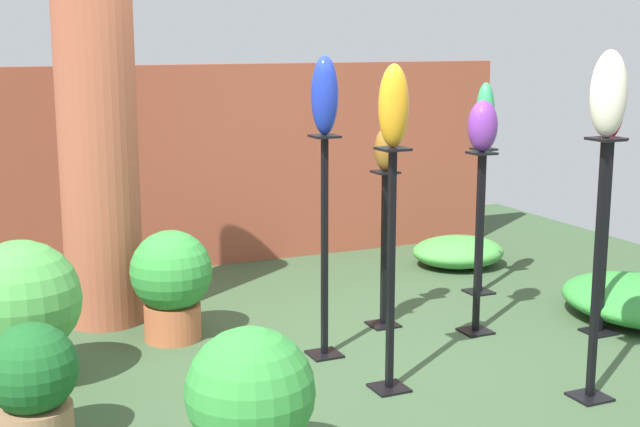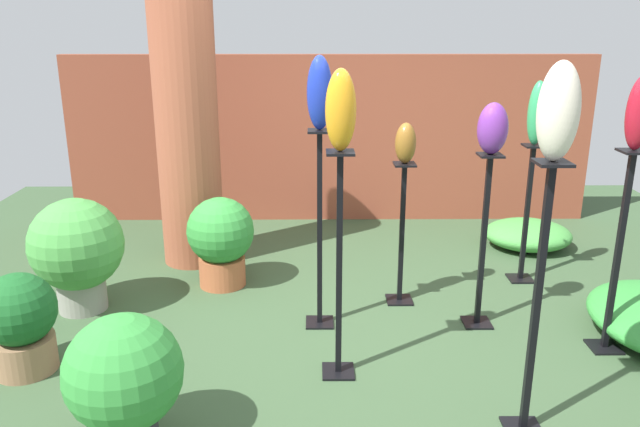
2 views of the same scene
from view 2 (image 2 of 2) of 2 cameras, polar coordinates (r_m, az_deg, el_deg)
name	(u,v)px [view 2 (image 2 of 2)]	position (r m, az deg, el deg)	size (l,w,h in m)	color
ground_plane	(338,327)	(4.56, 1.61, -10.34)	(8.00, 8.00, 0.00)	#385133
brick_wall_back	(330,139)	(6.75, 0.88, 6.81)	(5.60, 0.12, 1.78)	brown
brick_pillar	(187,128)	(5.57, -12.05, 7.61)	(0.54, 0.54, 2.43)	#9E5138
pedestal_ruby	(617,262)	(4.46, 25.50, -4.00)	(0.20, 0.20, 1.36)	black
pedestal_jade	(526,220)	(5.43, 18.32, -0.57)	(0.20, 0.20, 1.16)	black
pedestal_bronze	(402,240)	(4.81, 7.47, -2.45)	(0.20, 0.20, 1.11)	black
pedestal_cobalt	(320,239)	(4.35, -0.03, -2.31)	(0.20, 0.20, 1.42)	black
pedestal_ivory	(535,315)	(3.38, 19.09, -8.73)	(0.20, 0.20, 1.48)	black
pedestal_violet	(483,249)	(4.52, 14.65, -3.19)	(0.20, 0.20, 1.26)	black
pedestal_amber	(339,276)	(3.74, 1.76, -5.77)	(0.20, 0.20, 1.41)	black
art_vase_ruby	(639,113)	(4.24, 27.17, 8.17)	(0.15, 0.15, 0.45)	maroon
art_vase_jade	(537,113)	(5.24, 19.24, 8.66)	(0.15, 0.15, 0.51)	#2D9356
art_vase_bronze	(406,143)	(4.61, 7.83, 6.39)	(0.15, 0.15, 0.30)	brown
art_vase_cobalt	(320,93)	(4.13, -0.03, 10.97)	(0.17, 0.16, 0.48)	#192D9E
art_vase_ivory	(558,112)	(3.09, 20.96, 8.69)	(0.19, 0.19, 0.46)	beige
art_vase_violet	(493,128)	(4.31, 15.51, 7.50)	(0.20, 0.19, 0.34)	#6B2D8C
art_vase_amber	(341,110)	(3.47, 1.91, 9.41)	(0.17, 0.16, 0.46)	orange
potted_plant_near_pillar	(20,321)	(4.31, -25.73, -8.83)	(0.46, 0.46, 0.65)	#936B4C
potted_plant_back_center	(221,238)	(5.16, -9.06, -2.21)	(0.55, 0.55, 0.75)	#B25B38
potted_plant_front_right	(77,249)	(4.98, -21.35, -3.00)	(0.69, 0.69, 0.87)	gray
potted_plant_front_left	(124,376)	(3.36, -17.48, -14.02)	(0.60, 0.60, 0.73)	#2D2D33
foliage_bed_east	(528,234)	(6.36, 18.46, -1.82)	(0.83, 0.74, 0.26)	#479942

